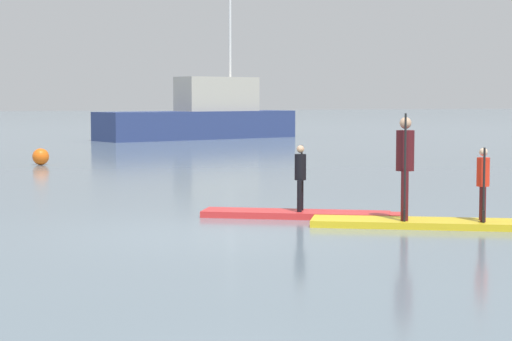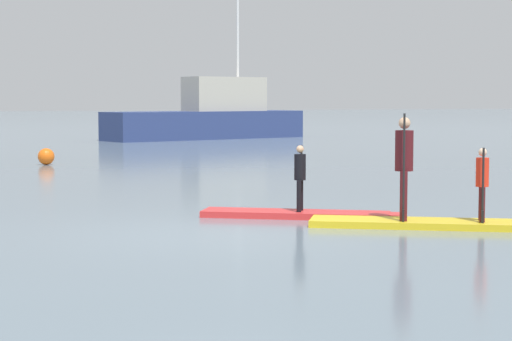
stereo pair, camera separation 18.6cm
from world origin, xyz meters
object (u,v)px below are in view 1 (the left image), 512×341
paddleboard_near (300,214)px  paddler_adult (405,161)px  mooring_buoy_near (41,157)px  paddler_child_solo (300,175)px  paddler_child_front (483,180)px  fishing_boat_white_large (203,117)px  paddleboard_far (426,223)px

paddleboard_near → paddler_adult: bearing=-54.0°
paddleboard_near → mooring_buoy_near: bearing=100.9°
paddleboard_near → paddler_child_solo: (0.01, 0.01, 0.63)m
paddleboard_near → paddler_adult: size_ratio=1.91×
paddler_adult → paddler_child_front: paddler_adult is taller
mooring_buoy_near → paddleboard_near: bearing=-79.1°
paddler_child_front → mooring_buoy_near: paddler_child_front is taller
paddler_child_front → fishing_boat_white_large: size_ratio=0.11×
paddler_child_solo → paddler_adult: 1.82m
paddleboard_far → paddler_child_front: (0.70, -0.39, 0.64)m
paddler_child_solo → fishing_boat_white_large: (6.40, 27.66, 0.31)m
paddleboard_near → paddleboard_far: size_ratio=0.91×
paddleboard_near → paddleboard_far: 2.08m
paddleboard_near → fishing_boat_white_large: bearing=77.0°
paddleboard_near → mooring_buoy_near: size_ratio=6.40×
paddleboard_near → paddler_child_front: (2.04, -1.98, 0.64)m
paddleboard_near → paddler_adult: 2.01m
paddleboard_far → mooring_buoy_near: (-3.85, 14.67, 0.18)m
paddler_child_front → fishing_boat_white_large: 29.97m
fishing_boat_white_large → mooring_buoy_near: size_ratio=21.19×
paddler_child_solo → paddleboard_far: bearing=-50.3°
paddler_adult → mooring_buoy_near: paddler_adult is taller
paddler_child_solo → fishing_boat_white_large: 28.39m
paddleboard_far → paddler_adult: (-0.28, 0.14, 0.91)m
paddler_child_front → paddler_adult: bearing=151.8°
paddleboard_far → paddler_child_front: bearing=-28.8°
paddler_adult → paddleboard_far: bearing=-26.6°
paddleboard_near → paddler_child_front: 2.91m
paddleboard_near → paddler_child_front: size_ratio=2.78×
mooring_buoy_near → paddleboard_far: bearing=-75.3°
paddler_child_solo → fishing_boat_white_large: size_ratio=0.11×
paddler_child_solo → fishing_boat_white_large: bearing=77.0°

